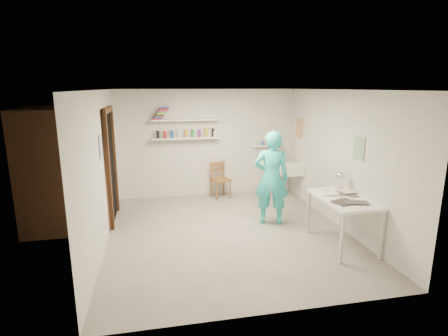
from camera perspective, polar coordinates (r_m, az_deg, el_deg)
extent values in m
cube|color=slate|center=(6.11, 0.75, -10.57)|extent=(4.00, 4.50, 0.02)
cube|color=silver|center=(5.60, 0.83, 12.75)|extent=(4.00, 4.50, 0.02)
cube|color=silver|center=(7.92, -2.66, 4.05)|extent=(4.00, 0.02, 2.40)
cube|color=silver|center=(3.64, 8.34, -7.02)|extent=(4.00, 0.02, 2.40)
cube|color=silver|center=(5.67, -19.48, -0.33)|extent=(0.02, 4.50, 2.40)
cube|color=silver|center=(6.45, 18.52, 1.30)|extent=(0.02, 4.50, 2.40)
cube|color=black|center=(6.73, -18.00, 0.06)|extent=(0.02, 0.90, 2.00)
cube|color=brown|center=(6.84, -23.93, 0.20)|extent=(1.40, 1.50, 2.10)
cube|color=brown|center=(6.58, -18.47, 9.01)|extent=(0.06, 1.05, 0.10)
cube|color=brown|center=(6.24, -18.31, -0.95)|extent=(0.06, 0.10, 2.00)
cube|color=brown|center=(7.21, -17.41, 0.94)|extent=(0.06, 0.10, 2.00)
cube|color=white|center=(7.71, -6.21, 4.87)|extent=(1.50, 0.22, 0.03)
cube|color=white|center=(7.66, -6.28, 7.83)|extent=(1.50, 0.22, 0.03)
cube|color=white|center=(8.16, 6.88, 3.67)|extent=(0.70, 0.14, 0.03)
cube|color=#334C7F|center=(5.65, -19.46, 3.25)|extent=(0.01, 0.28, 0.36)
cube|color=#995933|center=(7.98, 12.18, 6.38)|extent=(0.01, 0.34, 0.42)
cube|color=#3F724C|center=(5.93, 21.15, 3.05)|extent=(0.01, 0.30, 0.38)
cube|color=white|center=(7.94, 10.59, 0.19)|extent=(0.48, 0.60, 0.30)
imported|color=#28CCC7|center=(6.30, 7.74, -1.65)|extent=(0.71, 0.56, 1.70)
cylinder|color=beige|center=(6.41, 6.69, 1.24)|extent=(0.30, 0.12, 0.31)
cube|color=brown|center=(7.82, -0.58, -1.94)|extent=(0.47, 0.46, 0.83)
cube|color=white|center=(5.81, 18.74, -8.30)|extent=(0.70, 1.17, 0.78)
sphere|color=silver|center=(6.11, 18.56, -1.23)|extent=(0.15, 0.15, 0.15)
cylinder|color=black|center=(7.67, -10.88, 5.42)|extent=(0.06, 0.06, 0.17)
cylinder|color=red|center=(7.67, -9.72, 5.47)|extent=(0.06, 0.06, 0.17)
cylinder|color=blue|center=(7.68, -8.55, 5.52)|extent=(0.06, 0.06, 0.17)
cylinder|color=white|center=(7.68, -7.39, 5.56)|extent=(0.06, 0.06, 0.17)
cylinder|color=orange|center=(7.70, -6.23, 5.60)|extent=(0.06, 0.06, 0.17)
cylinder|color=#268C3F|center=(7.71, -5.07, 5.65)|extent=(0.06, 0.06, 0.17)
cylinder|color=#8C268C|center=(7.73, -3.92, 5.68)|extent=(0.06, 0.06, 0.17)
cylinder|color=gold|center=(7.75, -2.77, 5.72)|extent=(0.06, 0.06, 0.17)
cylinder|color=black|center=(7.78, -1.64, 5.75)|extent=(0.06, 0.06, 0.17)
cube|color=red|center=(7.63, -10.82, 7.87)|extent=(0.18, 0.14, 0.03)
cube|color=#1933A5|center=(7.63, -10.68, 8.09)|extent=(0.18, 0.14, 0.03)
cube|color=orange|center=(7.63, -10.53, 8.30)|extent=(0.18, 0.14, 0.03)
cube|color=black|center=(7.63, -10.39, 8.52)|extent=(0.18, 0.14, 0.03)
cube|color=yellow|center=(7.62, -10.25, 8.74)|extent=(0.18, 0.14, 0.03)
cube|color=#338C4C|center=(7.62, -10.11, 8.95)|extent=(0.18, 0.14, 0.03)
cube|color=#8C3F8C|center=(7.62, -9.96, 9.17)|extent=(0.18, 0.14, 0.03)
cube|color=red|center=(7.62, -9.82, 9.38)|extent=(0.18, 0.14, 0.03)
cube|color=#1933A5|center=(7.62, -9.67, 9.60)|extent=(0.18, 0.14, 0.03)
cylinder|color=silver|center=(8.09, 5.50, 4.05)|extent=(0.07, 0.07, 0.09)
cylinder|color=#335999|center=(8.13, 6.43, 4.07)|extent=(0.07, 0.07, 0.09)
cylinder|color=orange|center=(8.17, 7.35, 4.09)|extent=(0.07, 0.07, 0.09)
cylinder|color=#999999|center=(8.22, 8.26, 4.11)|extent=(0.07, 0.07, 0.09)
cube|color=silver|center=(5.69, 19.03, -4.60)|extent=(0.30, 0.22, 0.00)
cube|color=#4C4742|center=(5.69, 19.03, -4.56)|extent=(0.30, 0.22, 0.00)
cube|color=beige|center=(5.68, 19.04, -4.53)|extent=(0.30, 0.22, 0.00)
cube|color=#383330|center=(5.68, 19.04, -4.49)|extent=(0.30, 0.22, 0.00)
cube|color=silver|center=(5.68, 19.04, -4.45)|extent=(0.30, 0.22, 0.00)
cube|color=silver|center=(5.68, 19.04, -4.41)|extent=(0.30, 0.22, 0.00)
cube|color=#4C4742|center=(5.68, 19.05, -4.37)|extent=(0.30, 0.22, 0.00)
cube|color=beige|center=(5.68, 19.05, -4.33)|extent=(0.30, 0.22, 0.00)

